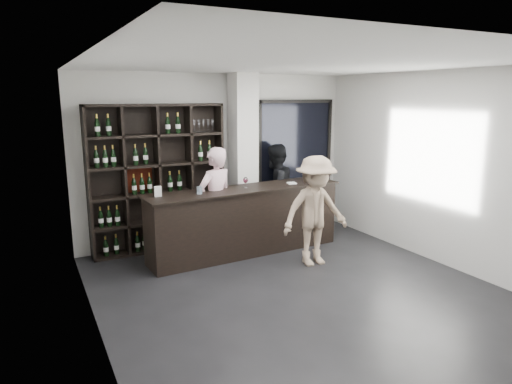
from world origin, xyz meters
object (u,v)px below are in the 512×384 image
tasting_counter (246,221)px  taster_black (275,190)px  taster_pink (216,202)px  wine_shelf (158,179)px  customer (315,211)px

tasting_counter → taster_black: taster_black is taller
taster_pink → tasting_counter: bearing=149.4°
wine_shelf → customer: wine_shelf is taller
tasting_counter → taster_black: (0.91, 0.65, 0.30)m
tasting_counter → wine_shelf: bearing=142.3°
tasting_counter → customer: size_ratio=1.97×
wine_shelf → tasting_counter: bearing=-34.4°
taster_black → wine_shelf: bearing=-28.0°
customer → wine_shelf: bearing=140.4°
taster_pink → customer: (1.19, -1.03, -0.04)m
taster_pink → customer: 1.57m
taster_pink → wine_shelf: bearing=-63.8°
wine_shelf → tasting_counter: wine_shelf is taller
wine_shelf → tasting_counter: size_ratio=0.73×
tasting_counter → customer: 1.20m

